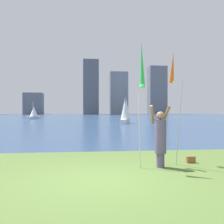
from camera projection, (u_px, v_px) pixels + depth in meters
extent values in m
cube|color=navy|center=(83.00, 117.00, 68.37)|extent=(120.00, 115.47, 0.12)
cube|color=#263316|center=(94.00, 152.00, 11.03)|extent=(120.00, 0.70, 0.02)
cylinder|color=#594C72|center=(160.00, 160.00, 8.01)|extent=(0.24, 0.24, 0.43)
cylinder|color=#594C72|center=(160.00, 136.00, 8.00)|extent=(0.35, 0.35, 1.03)
sphere|color=#936B51|center=(160.00, 116.00, 8.00)|extent=(0.25, 0.25, 0.25)
cylinder|color=#936B51|center=(152.00, 115.00, 8.11)|extent=(0.25, 0.40, 0.59)
cylinder|color=#936B51|center=(166.00, 115.00, 8.16)|extent=(0.25, 0.40, 0.59)
cylinder|color=#B2B2B7|center=(139.00, 128.00, 8.03)|extent=(0.02, 0.28, 2.40)
cone|color=green|center=(142.00, 64.00, 7.69)|extent=(0.16, 0.30, 1.38)
sphere|color=yellow|center=(141.00, 88.00, 7.77)|extent=(0.06, 0.06, 0.06)
cylinder|color=#B2B2B7|center=(179.00, 123.00, 8.18)|extent=(0.02, 0.54, 2.62)
cone|color=#F25919|center=(172.00, 68.00, 8.78)|extent=(0.16, 0.35, 1.01)
sphere|color=yellow|center=(173.00, 82.00, 8.68)|extent=(0.06, 0.06, 0.06)
cube|color=brown|center=(191.00, 159.00, 8.70)|extent=(0.28, 0.14, 0.22)
cube|color=white|center=(125.00, 121.00, 34.10)|extent=(1.70, 2.60, 0.56)
cylinder|color=#47474C|center=(125.00, 103.00, 34.08)|extent=(0.08, 0.08, 4.14)
cone|color=white|center=(125.00, 108.00, 34.26)|extent=(1.66, 1.66, 3.04)
cube|color=silver|center=(33.00, 118.00, 51.19)|extent=(2.56, 3.10, 0.55)
cylinder|color=silver|center=(33.00, 109.00, 51.18)|extent=(0.09, 0.09, 2.92)
cone|color=white|center=(34.00, 111.00, 51.39)|extent=(2.15, 2.15, 1.91)
cube|color=slate|center=(34.00, 104.00, 108.97)|extent=(7.46, 7.30, 8.83)
cube|color=#565B66|center=(91.00, 87.00, 108.85)|extent=(6.31, 5.88, 22.47)
cube|color=gray|center=(118.00, 93.00, 113.29)|extent=(7.57, 7.08, 17.97)
cube|color=slate|center=(157.00, 90.00, 115.21)|extent=(7.59, 5.70, 20.85)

